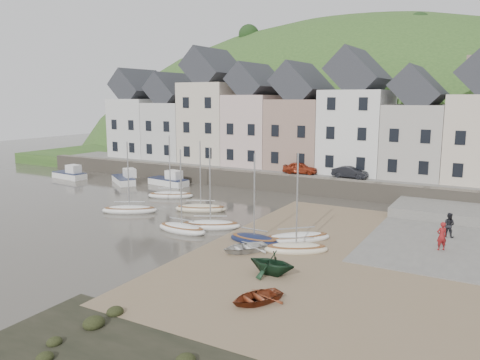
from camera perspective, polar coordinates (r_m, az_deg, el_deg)
The scene contains 27 objects.
ground at distance 34.84m, azimuth -4.90°, elevation -6.36°, with size 160.00×160.00×0.00m, color #403C33.
quay_land at distance 63.13m, azimuth 11.71°, elevation 1.56°, with size 90.00×30.00×1.50m, color #305221.
quay_street at distance 52.29m, azimuth 7.85°, elevation 0.84°, with size 70.00×7.00×0.10m, color slate.
seawall at distance 49.21m, azimuth 6.32°, elevation -0.47°, with size 70.00×1.20×1.80m, color slate.
beach at distance 30.28m, azimuth 12.79°, elevation -9.07°, with size 18.00×26.00×0.06m, color #7D684C.
slipway at distance 37.05m, azimuth 22.40°, elevation -6.01°, with size 8.00×18.00×0.12m, color slate.
hillside at distance 94.91m, azimuth 13.67°, elevation -7.31°, with size 134.40×84.00×84.00m.
townhouse_terrace at distance 54.38m, azimuth 11.11°, elevation 7.22°, with size 61.05×8.00×13.93m.
sailboat_0 at distance 47.09m, azimuth -8.38°, elevation -1.78°, with size 4.68×3.37×6.32m.
sailboat_1 at distance 41.70m, azimuth -13.16°, elevation -3.48°, with size 4.85×3.68×6.32m.
sailboat_2 at distance 41.23m, azimuth -4.74°, elevation -3.40°, with size 4.70×3.26×6.32m.
sailboat_3 at distance 35.16m, azimuth -7.02°, elevation -5.80°, with size 4.17×1.63×6.32m.
sailboat_4 at distance 35.89m, azimuth -3.57°, elevation -5.42°, with size 4.72×3.45×6.32m.
sailboat_5 at distance 32.34m, azimuth 1.72°, elevation -7.13°, with size 3.71×1.63×6.32m.
sailboat_6 at distance 32.89m, azimuth 6.81°, elevation -6.92°, with size 4.60×4.45×6.32m.
sailboat_7 at distance 30.68m, azimuth 6.78°, elevation -8.17°, with size 4.31×3.33×6.32m.
motorboat_0 at distance 55.76m, azimuth -13.71°, elevation 0.21°, with size 4.93×4.12×1.70m.
motorboat_1 at distance 60.91m, azimuth -19.78°, elevation 0.71°, with size 4.83×2.22×1.70m.
motorboat_2 at distance 53.56m, azimuth -8.48°, elevation -0.01°, with size 5.05×2.37×1.70m.
rowboat_white at distance 30.34m, azimuth 0.57°, elevation -8.10°, with size 2.12×2.97×0.62m, color silver.
rowboat_green at distance 26.59m, azimuth 3.87°, elevation -9.86°, with size 2.32×2.69×1.42m, color #16311E.
rowboat_red at distance 23.32m, azimuth 1.96°, elevation -13.93°, with size 1.92×2.69×0.56m, color brown.
person_red at distance 32.94m, azimuth 23.14°, elevation -6.23°, with size 0.67×0.44×1.85m, color maroon.
person_dark at distance 36.19m, azimuth 23.86°, elevation -4.96°, with size 0.84×0.66×1.73m, color black.
car_left at distance 51.34m, azimuth 7.26°, elevation 1.45°, with size 1.49×3.69×1.26m, color maroon.
car_right at distance 49.56m, azimuth 13.12°, elevation 0.92°, with size 1.25×3.60×1.18m, color black.
shore_rocks at distance 19.31m, azimuth -10.96°, elevation -20.43°, with size 14.00×6.00×0.62m.
Camera 1 is at (18.97, -27.53, 9.80)m, focal length 35.39 mm.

